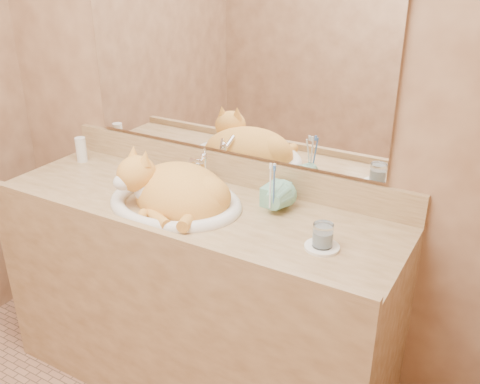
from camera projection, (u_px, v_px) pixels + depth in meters
The scene contains 12 objects.
wall_back at pixel (228, 85), 2.06m from camera, with size 2.40×0.02×2.50m, color brown.
vanity_counter at pixel (195, 299), 2.19m from camera, with size 1.60×0.55×0.85m, color olive, non-canonical shape.
mirror at pixel (226, 49), 1.99m from camera, with size 1.30×0.02×0.80m, color white.
sink_basin at pixel (174, 185), 1.99m from camera, with size 0.52×0.43×0.16m, color white, non-canonical shape.
faucet at pixel (204, 169), 2.14m from camera, with size 0.04×0.11×0.15m, color white, non-canonical shape.
cat at pixel (174, 188), 1.99m from camera, with size 0.41×0.34×0.23m, color orange, non-canonical shape.
soap_dispenser at pixel (268, 188), 1.95m from camera, with size 0.08×0.08×0.17m, color #71B599.
toothbrush_cup at pixel (272, 204), 1.91m from camera, with size 0.11×0.11×0.10m, color #71B599.
toothbrushes at pixel (272, 186), 1.88m from camera, with size 0.03×0.03×0.20m, color white, non-canonical shape.
saucer at pixel (322, 247), 1.72m from camera, with size 0.11×0.11×0.01m, color white.
water_glass at pixel (323, 235), 1.71m from camera, with size 0.07×0.07×0.08m, color white.
lotion_bottle at pixel (81, 150), 2.40m from camera, with size 0.05×0.05×0.11m, color white.
Camera 1 is at (1.06, -0.74, 1.74)m, focal length 40.00 mm.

